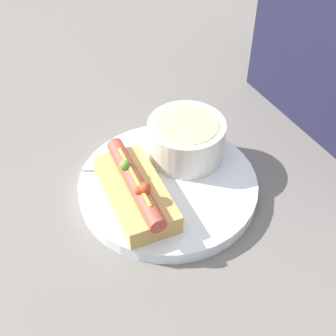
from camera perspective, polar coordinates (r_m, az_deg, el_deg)
name	(u,v)px	position (r m, az deg, el deg)	size (l,w,h in m)	color
ground_plane	(168,190)	(0.68, 0.00, -2.76)	(4.00, 4.00, 0.00)	slate
dinner_plate	(168,186)	(0.67, 0.00, -2.19)	(0.25, 0.25, 0.02)	white
hot_dog	(135,190)	(0.62, -4.00, -2.72)	(0.16, 0.08, 0.06)	tan
soup_bowl	(186,137)	(0.68, 2.24, 3.75)	(0.11, 0.11, 0.06)	silver
spoon	(157,169)	(0.67, -1.30, -0.08)	(0.09, 0.14, 0.01)	#B7B7BC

